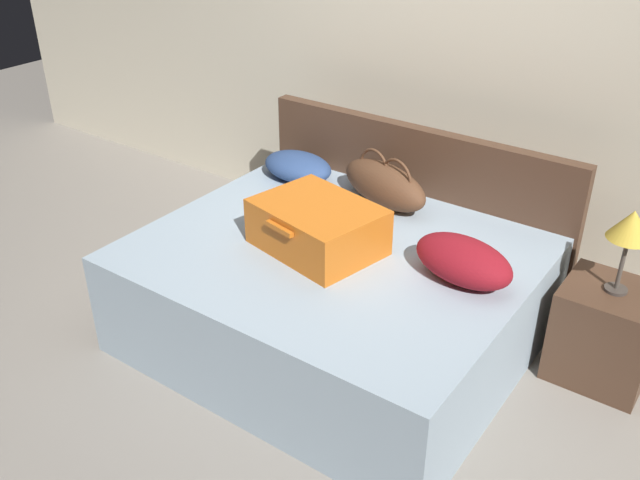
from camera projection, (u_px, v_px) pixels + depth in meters
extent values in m
plane|color=gray|center=(286.00, 380.00, 3.38)|extent=(12.00, 12.00, 0.00)
cube|color=beige|center=(461.00, 42.00, 3.91)|extent=(8.00, 0.10, 2.60)
cube|color=#99ADBC|center=(333.00, 295.00, 3.53)|extent=(1.85, 1.54, 0.55)
cube|color=#4C3323|center=(413.00, 204.00, 4.01)|extent=(1.89, 0.08, 0.92)
cube|color=#D16619|center=(318.00, 230.00, 3.35)|extent=(0.66, 0.55, 0.19)
cube|color=#28282D|center=(317.00, 225.00, 3.34)|extent=(0.58, 0.48, 0.13)
cube|color=#1E33A5|center=(295.00, 206.00, 3.33)|extent=(0.11, 0.11, 0.04)
cube|color=#D16619|center=(317.00, 209.00, 3.29)|extent=(0.66, 0.55, 0.04)
cube|color=#D16619|center=(279.00, 229.00, 3.17)|extent=(0.17, 0.06, 0.02)
ellipsoid|color=brown|center=(384.00, 185.00, 3.76)|extent=(0.63, 0.38, 0.23)
torus|color=brown|center=(374.00, 169.00, 3.79)|extent=(0.22, 0.08, 0.23)
torus|color=brown|center=(396.00, 179.00, 3.67)|extent=(0.22, 0.08, 0.23)
ellipsoid|color=maroon|center=(463.00, 261.00, 3.10)|extent=(0.52, 0.35, 0.20)
ellipsoid|color=navy|center=(298.00, 166.00, 4.07)|extent=(0.45, 0.32, 0.15)
cube|color=#4C3323|center=(605.00, 333.00, 3.30)|extent=(0.44, 0.40, 0.49)
cylinder|color=#3F3833|center=(616.00, 289.00, 3.18)|extent=(0.10, 0.10, 0.01)
cylinder|color=#4C443D|center=(622.00, 264.00, 3.11)|extent=(0.02, 0.02, 0.26)
cone|color=gold|center=(632.00, 225.00, 3.02)|extent=(0.20, 0.20, 0.14)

